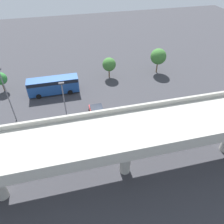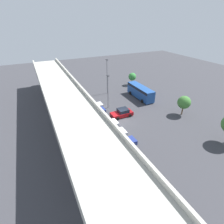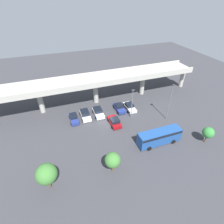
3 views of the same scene
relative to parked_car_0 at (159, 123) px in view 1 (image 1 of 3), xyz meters
The scene contains 14 objects.
ground_plane 7.98m from the parked_car_0, 27.37° to the right, with size 117.02×117.02×0.00m, color #38383D.
highway_overpass 10.74m from the parked_car_0, 41.32° to the left, with size 55.85×6.35×7.27m.
parked_car_0 is the anchor object (origin of this frame).
parked_car_1 2.78m from the parked_car_0, ahead, with size 2.21×4.48×1.61m.
parked_car_2 5.90m from the parked_car_0, ahead, with size 2.25×4.43×1.62m.
parked_car_3 9.42m from the parked_car_0, 28.03° to the right, with size 2.25×4.44×1.61m.
parked_car_4 11.43m from the parked_car_0, ahead, with size 2.17×4.42×1.55m.
parked_car_5 14.04m from the parked_car_0, ahead, with size 2.15×4.66×1.44m.
shuttle_bus 19.34m from the parked_car_0, 41.48° to the right, with size 8.69×2.58×2.90m.
lamp_post_near_aisle 13.83m from the parked_car_0, 14.89° to the right, with size 0.70×0.35×7.40m.
lamp_post_mid_lot 21.97m from the parked_car_0, 17.87° to the right, with size 0.70×0.35×8.76m.
tree_front_left 16.98m from the parked_car_0, 111.78° to the right, with size 3.10×3.10×4.98m.
tree_front_centre 16.45m from the parked_car_0, 76.95° to the right, with size 2.59×2.59×4.05m.
tree_front_right 28.17m from the parked_car_0, 34.10° to the right, with size 2.19×2.19×3.55m.
Camera 1 is at (5.31, 24.97, 21.93)m, focal length 35.00 mm.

